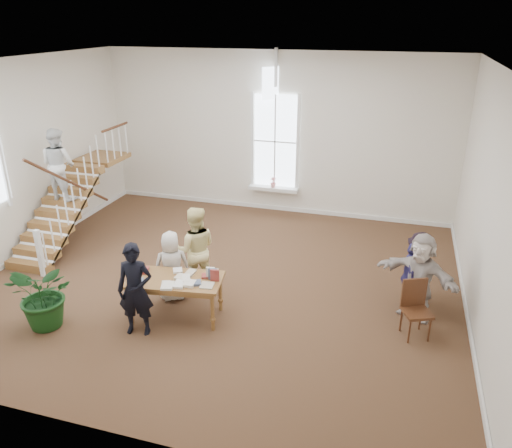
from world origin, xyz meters
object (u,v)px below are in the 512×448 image
(elderly_woman, at_px, (172,266))
(woman_cluster_a, at_px, (410,277))
(floor_plant, at_px, (45,295))
(library_table, at_px, (176,283))
(woman_cluster_b, at_px, (418,267))
(woman_cluster_c, at_px, (419,276))
(side_chair, at_px, (415,305))
(person_yellow, at_px, (195,249))
(police_officer, at_px, (135,290))

(elderly_woman, relative_size, woman_cluster_a, 1.02)
(elderly_woman, bearing_deg, floor_plant, 12.10)
(library_table, xyz_separation_m, elderly_woman, (-0.36, 0.61, -0.01))
(woman_cluster_b, height_order, woman_cluster_c, woman_cluster_c)
(elderly_woman, distance_m, side_chair, 4.66)
(woman_cluster_a, distance_m, woman_cluster_b, 0.47)
(woman_cluster_b, height_order, side_chair, woman_cluster_b)
(elderly_woman, distance_m, person_yellow, 0.61)
(floor_plant, bearing_deg, elderly_woman, 41.43)
(side_chair, bearing_deg, woman_cluster_c, 62.66)
(floor_plant, height_order, side_chair, floor_plant)
(side_chair, bearing_deg, person_yellow, 151.04)
(elderly_woman, height_order, side_chair, elderly_woman)
(police_officer, height_order, woman_cluster_b, police_officer)
(library_table, xyz_separation_m, person_yellow, (-0.06, 1.11, 0.17))
(library_table, height_order, woman_cluster_a, woman_cluster_a)
(woman_cluster_b, bearing_deg, woman_cluster_a, 1.13)
(woman_cluster_c, height_order, side_chair, woman_cluster_c)
(library_table, bearing_deg, floor_plant, -164.23)
(floor_plant, distance_m, side_chair, 6.64)
(library_table, xyz_separation_m, police_officer, (-0.46, -0.64, 0.13))
(woman_cluster_a, height_order, woman_cluster_c, woman_cluster_c)
(library_table, height_order, floor_plant, floor_plant)
(person_yellow, relative_size, woman_cluster_b, 1.26)
(person_yellow, distance_m, woman_cluster_a, 4.27)
(woman_cluster_b, bearing_deg, elderly_woman, -54.69)
(police_officer, height_order, floor_plant, police_officer)
(police_officer, xyz_separation_m, person_yellow, (0.40, 1.75, 0.04))
(library_table, height_order, woman_cluster_b, woman_cluster_b)
(woman_cluster_c, distance_m, side_chair, 0.65)
(elderly_woman, xyz_separation_m, woman_cluster_c, (4.69, 0.71, 0.13))
(library_table, bearing_deg, elderly_woman, 112.50)
(library_table, bearing_deg, woman_cluster_b, 15.96)
(person_yellow, bearing_deg, woman_cluster_b, 168.17)
(woman_cluster_c, xyz_separation_m, floor_plant, (-6.47, -2.27, -0.20))
(library_table, distance_m, floor_plant, 2.34)
(woman_cluster_c, distance_m, floor_plant, 6.86)
(person_yellow, height_order, woman_cluster_c, person_yellow)
(library_table, relative_size, woman_cluster_a, 1.31)
(person_yellow, distance_m, woman_cluster_c, 4.40)
(library_table, relative_size, floor_plant, 1.42)
(library_table, bearing_deg, person_yellow, 84.83)
(person_yellow, relative_size, woman_cluster_c, 1.07)
(woman_cluster_c, bearing_deg, elderly_woman, -145.54)
(police_officer, relative_size, person_yellow, 0.96)
(person_yellow, relative_size, woman_cluster_a, 1.28)
(woman_cluster_b, xyz_separation_m, floor_plant, (-6.47, -2.92, -0.07))
(person_yellow, distance_m, woman_cluster_b, 4.48)
(woman_cluster_c, bearing_deg, person_yellow, -151.41)
(person_yellow, xyz_separation_m, woman_cluster_c, (4.39, 0.21, -0.06))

